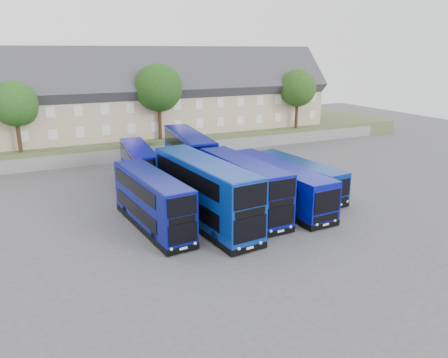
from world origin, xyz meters
TOP-DOWN VIEW (x-y plane):
  - ground at (0.00, 0.00)m, footprint 120.00×120.00m
  - retaining_wall at (0.00, 24.00)m, footprint 70.00×0.40m
  - earth_bank at (0.00, 34.00)m, footprint 80.00×20.00m
  - terrace_row at (0.00, 30.00)m, footprint 54.00×10.40m
  - dd_front_left at (-5.76, 2.95)m, footprint 3.30×10.44m
  - dd_front_mid at (-1.94, 2.14)m, footprint 3.93×12.44m
  - dd_front_right at (1.71, 2.99)m, footprint 2.95×11.05m
  - dd_rear_left at (-3.96, 13.51)m, footprint 3.16×9.94m
  - dd_rear_right at (1.60, 14.54)m, footprint 3.81×11.71m
  - coach_east_a at (5.32, 3.49)m, footprint 3.20×12.87m
  - coach_east_b at (8.77, 5.42)m, footprint 3.29×11.04m
  - tree_west at (-13.85, 25.10)m, footprint 4.80×4.80m
  - tree_mid at (2.15, 25.60)m, footprint 5.76×5.76m
  - tree_east at (22.15, 25.10)m, footprint 5.12×5.12m
  - tree_far at (28.15, 32.10)m, footprint 5.44×5.44m

SIDE VIEW (x-z plane):
  - ground at x=0.00m, z-range 0.00..0.00m
  - retaining_wall at x=0.00m, z-range 0.00..1.50m
  - earth_bank at x=0.00m, z-range 0.00..2.00m
  - coach_east_b at x=8.77m, z-range -0.03..2.94m
  - coach_east_a at x=5.32m, z-range -0.03..3.46m
  - dd_rear_left at x=-3.96m, z-range -0.04..3.84m
  - dd_front_left at x=-5.76m, z-range -0.04..4.04m
  - dd_front_right at x=1.71m, z-range -0.04..4.31m
  - dd_rear_right at x=1.60m, z-range -0.04..4.53m
  - dd_front_mid at x=-1.94m, z-range -0.04..4.83m
  - terrace_row at x=0.00m, z-range 1.00..12.20m
  - tree_west at x=-13.85m, z-range 3.23..10.88m
  - tree_east at x=22.15m, z-range 3.31..11.47m
  - tree_far at x=28.15m, z-range 3.39..12.06m
  - tree_mid at x=2.15m, z-range 3.48..12.66m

